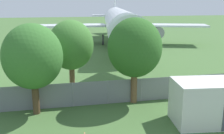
% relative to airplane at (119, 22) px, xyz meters
% --- Properties ---
extents(perimeter_fence, '(56.07, 0.07, 1.78)m').
position_rel_airplane_xyz_m(perimeter_fence, '(-4.17, -25.13, -3.02)').
color(perimeter_fence, gray).
rests_on(perimeter_fence, ground).
extents(airplane, '(30.34, 38.69, 12.67)m').
position_rel_airplane_xyz_m(airplane, '(0.00, 0.00, 0.00)').
color(airplane, white).
rests_on(airplane, ground).
extents(portable_cabin, '(4.60, 3.03, 2.69)m').
position_rel_airplane_xyz_m(portable_cabin, '(-1.22, -29.42, -2.56)').
color(portable_cabin, silver).
rests_on(portable_cabin, ground).
extents(tree_near_hangar, '(3.88, 3.88, 6.27)m').
position_rel_airplane_xyz_m(tree_near_hangar, '(-4.77, -25.22, 0.21)').
color(tree_near_hangar, brown).
rests_on(tree_near_hangar, ground).
extents(tree_left_of_cabin, '(3.84, 3.84, 6.03)m').
position_rel_airplane_xyz_m(tree_left_of_cabin, '(-11.73, -25.82, -0.01)').
color(tree_left_of_cabin, '#4C3823').
rests_on(tree_left_of_cabin, ground).
extents(tree_behind_benches, '(3.60, 3.60, 5.95)m').
position_rel_airplane_xyz_m(tree_behind_benches, '(-9.10, -22.11, 0.04)').
color(tree_behind_benches, brown).
rests_on(tree_behind_benches, ground).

